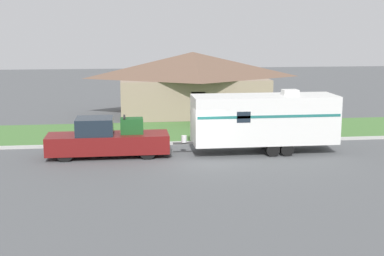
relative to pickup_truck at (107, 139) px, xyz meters
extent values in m
plane|color=#515456|center=(4.50, -1.26, -0.90)|extent=(120.00, 120.00, 0.00)
cube|color=#ADADA8|center=(4.50, 2.49, -0.83)|extent=(80.00, 0.30, 0.14)
cube|color=#477538|center=(4.50, 6.14, -0.89)|extent=(80.00, 7.00, 0.03)
cube|color=gray|center=(6.05, 12.74, 0.51)|extent=(10.78, 6.14, 2.83)
pyramid|color=brown|center=(6.05, 12.74, 2.88)|extent=(11.65, 6.64, 1.91)
cube|color=#4C3828|center=(6.05, 9.70, 0.15)|extent=(1.00, 0.06, 2.10)
cylinder|color=black|center=(-2.05, -0.78, -0.46)|extent=(0.89, 0.28, 0.89)
cylinder|color=black|center=(-2.05, 0.78, -0.46)|extent=(0.89, 0.28, 0.89)
cylinder|color=black|center=(2.04, -0.78, -0.46)|extent=(0.89, 0.28, 0.89)
cylinder|color=black|center=(2.04, 0.78, -0.46)|extent=(0.89, 0.28, 0.89)
cube|color=maroon|center=(-1.25, 0.00, -0.19)|extent=(3.60, 1.93, 0.94)
cube|color=#19232D|center=(-0.60, 0.00, 0.71)|extent=(1.87, 1.77, 0.86)
cube|color=maroon|center=(1.85, 0.00, -0.19)|extent=(2.60, 1.93, 0.94)
cube|color=#333333|center=(3.21, 0.00, -0.54)|extent=(0.12, 1.73, 0.20)
cube|color=#194C1E|center=(1.28, 0.00, 0.68)|extent=(1.15, 0.81, 0.80)
cube|color=black|center=(0.91, 0.00, 1.16)|extent=(0.10, 0.89, 0.08)
cylinder|color=black|center=(8.48, -1.02, -0.56)|extent=(0.68, 0.22, 0.68)
cylinder|color=black|center=(8.48, 1.02, -0.56)|extent=(0.68, 0.22, 0.68)
cylinder|color=black|center=(9.23, -1.02, -0.56)|extent=(0.68, 0.22, 0.68)
cylinder|color=black|center=(9.23, 1.02, -0.56)|extent=(0.68, 0.22, 0.68)
cube|color=silver|center=(8.25, 0.00, 0.90)|extent=(7.60, 2.32, 2.51)
cube|color=#1E6660|center=(8.25, -1.17, 1.21)|extent=(7.45, 0.01, 0.14)
cube|color=#383838|center=(3.93, 0.00, -0.31)|extent=(1.05, 0.12, 0.10)
cylinder|color=silver|center=(3.98, 0.00, -0.08)|extent=(0.28, 0.28, 0.36)
cube|color=silver|center=(9.62, 0.00, 2.29)|extent=(0.80, 0.68, 0.28)
cube|color=#19232D|center=(6.88, -1.17, 1.21)|extent=(0.70, 0.01, 0.56)
cylinder|color=brown|center=(6.42, 3.37, -0.36)|extent=(0.09, 0.09, 1.09)
cube|color=black|center=(6.42, 3.37, 0.29)|extent=(0.48, 0.20, 0.22)
camera|label=1|loc=(1.00, -27.12, 5.71)|focal=50.00mm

